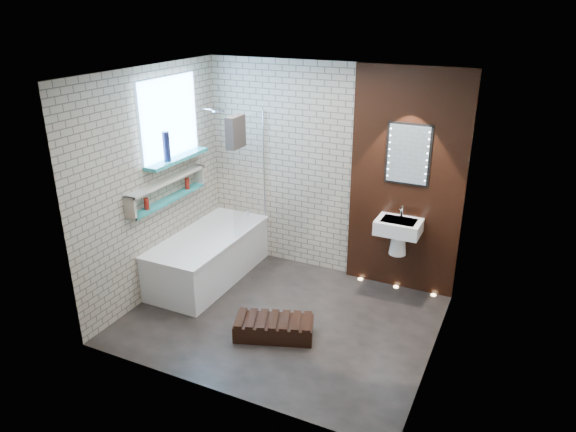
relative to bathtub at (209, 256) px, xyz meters
The scene contains 15 objects.
ground 1.34m from the bathtub, 20.18° to the right, with size 3.20×3.20×0.00m, color black.
room_shell 1.65m from the bathtub, 20.18° to the right, with size 3.24×3.20×2.60m.
walnut_panel 2.53m from the bathtub, 20.65° to the left, with size 1.30×0.06×2.60m, color black.
clerestory_window 1.65m from the bathtub, 163.78° to the right, with size 0.18×1.00×0.94m.
display_niche 1.00m from the bathtub, 135.46° to the right, with size 0.14×1.30×0.26m.
bathtub is the anchor object (origin of this frame).
bath_screen 1.14m from the bathtub, 51.10° to the left, with size 0.01×0.78×1.40m, color white.
towel 1.61m from the bathtub, 23.77° to the left, with size 0.11×0.28×0.36m, color #292221.
shower_head 1.78m from the bathtub, 98.54° to the left, with size 0.18×0.18×0.02m, color silver.
washbasin 2.32m from the bathtub, 16.01° to the left, with size 0.50×0.36×0.58m.
led_mirror 2.68m from the bathtub, 19.78° to the left, with size 0.50×0.02×0.70m.
walnut_step 1.53m from the bathtub, 31.23° to the right, with size 0.80×0.36×0.18m, color black.
niche_bottles 0.98m from the bathtub, 135.06° to the right, with size 0.06×0.81×0.14m.
sill_vases 1.48m from the bathtub, 133.50° to the right, with size 0.08×0.08×0.34m.
floor_uplights 2.32m from the bathtub, 19.02° to the left, with size 0.96×0.06×0.01m.
Camera 1 is at (2.19, -4.46, 3.22)m, focal length 33.19 mm.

